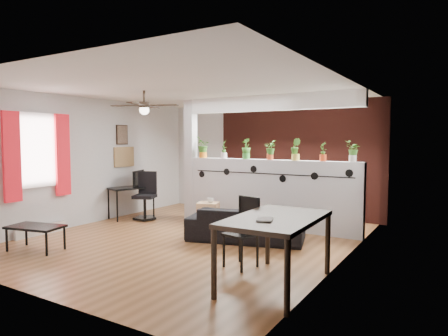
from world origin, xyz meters
TOP-DOWN VIEW (x-y plane):
  - room_shell at (0.00, 0.00)m, footprint 6.30×7.10m
  - partition_wall at (0.80, 1.50)m, footprint 3.60×0.18m
  - ceiling_header at (0.80, 1.50)m, footprint 3.60×0.18m
  - pier_column at (-1.11, 1.50)m, footprint 0.22×0.20m
  - brick_panel at (0.80, 2.97)m, footprint 3.90×0.05m
  - vine_decal at (0.80, 1.40)m, footprint 3.31×0.01m
  - window_assembly at (-2.56, -1.20)m, footprint 0.09×1.30m
  - baseboard_heater at (-2.54, -1.20)m, footprint 0.08×1.00m
  - corkboard at (-2.58, 0.95)m, footprint 0.03×0.60m
  - framed_art at (-2.58, 0.90)m, footprint 0.03×0.34m
  - ceiling_fan at (-0.80, -0.30)m, footprint 1.19×1.19m
  - potted_plant_0 at (-0.78, 1.50)m, footprint 0.28×0.30m
  - potted_plant_1 at (-0.25, 1.50)m, footprint 0.20×0.23m
  - potted_plant_2 at (0.27, 1.50)m, footprint 0.22×0.25m
  - potted_plant_3 at (0.80, 1.50)m, footprint 0.22×0.24m
  - potted_plant_4 at (1.33, 1.50)m, footprint 0.24×0.20m
  - potted_plant_5 at (1.85, 1.50)m, footprint 0.17×0.20m
  - potted_plant_6 at (2.38, 1.50)m, footprint 0.22×0.23m
  - sofa at (0.87, 0.38)m, footprint 2.02×1.23m
  - cube_shelf at (-0.29, 0.96)m, footprint 0.50×0.47m
  - cup at (-0.24, 0.96)m, footprint 0.13×0.13m
  - computer_desk at (-2.25, 0.83)m, footprint 0.78×1.07m
  - monitor at (-2.25, 0.98)m, footprint 0.34×0.18m
  - office_chair at (-1.87, 0.87)m, footprint 0.56×0.57m
  - dining_table at (2.18, -1.31)m, footprint 0.96×1.54m
  - book at (2.08, -1.61)m, footprint 0.24×0.28m
  - folding_chair at (1.51, -0.84)m, footprint 0.46×0.46m
  - coffee_table at (-1.66, -1.87)m, footprint 0.93×0.65m

SIDE VIEW (x-z plane):
  - baseboard_heater at x=-2.54m, z-range 0.00..0.18m
  - cube_shelf at x=-0.29m, z-range 0.00..0.49m
  - sofa at x=0.87m, z-range 0.00..0.55m
  - coffee_table at x=-1.66m, z-range 0.15..0.55m
  - office_chair at x=-1.87m, z-range -0.06..0.96m
  - cup at x=-0.24m, z-range 0.49..0.59m
  - folding_chair at x=1.51m, z-range 0.09..1.04m
  - computer_desk at x=-2.25m, z-range 0.28..0.98m
  - partition_wall at x=0.80m, z-range 0.00..1.35m
  - dining_table at x=2.18m, z-range 0.33..1.16m
  - monitor at x=-2.25m, z-range 0.70..0.89m
  - book at x=2.08m, z-range 0.83..0.85m
  - vine_decal at x=0.80m, z-range 0.93..1.23m
  - room_shell at x=0.00m, z-range -0.15..2.75m
  - pier_column at x=-1.11m, z-range 0.00..2.60m
  - brick_panel at x=0.80m, z-range 0.00..2.60m
  - corkboard at x=-2.58m, z-range 1.12..1.58m
  - window_assembly at x=-2.56m, z-range 0.73..2.28m
  - potted_plant_5 at x=1.85m, z-range 1.36..1.72m
  - potted_plant_6 at x=2.38m, z-range 1.36..1.74m
  - potted_plant_3 at x=0.80m, z-range 1.36..1.74m
  - potted_plant_1 at x=-0.25m, z-range 1.36..1.75m
  - potted_plant_2 at x=0.27m, z-range 1.36..1.78m
  - potted_plant_4 at x=1.33m, z-range 1.36..1.78m
  - potted_plant_0 at x=-0.78m, z-range 1.36..1.82m
  - framed_art at x=-2.58m, z-range 1.63..2.07m
  - ceiling_fan at x=-0.80m, z-range 2.10..2.53m
  - ceiling_header at x=0.80m, z-range 2.30..2.60m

